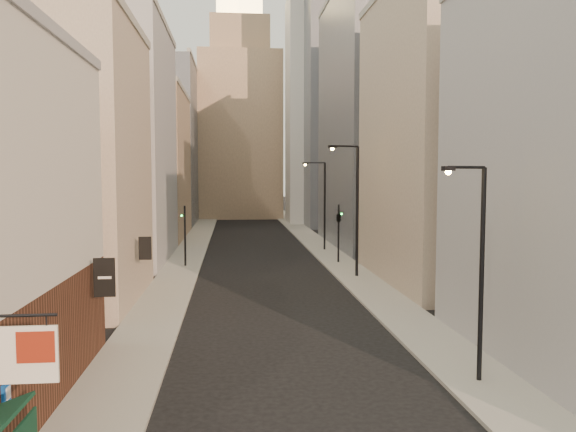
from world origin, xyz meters
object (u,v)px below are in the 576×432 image
(white_tower, at_px, (314,101))
(clock_tower, at_px, (240,116))
(streetlamp_far, at_px, (322,200))
(traffic_light_left, at_px, (185,225))
(streetlamp_near, at_px, (478,261))
(streetlamp_mid, at_px, (354,203))
(traffic_light_right, at_px, (339,218))

(white_tower, bearing_deg, clock_tower, 128.16)
(white_tower, relative_size, streetlamp_far, 4.77)
(clock_tower, bearing_deg, traffic_light_left, -95.54)
(streetlamp_near, bearing_deg, traffic_light_left, 91.22)
(white_tower, distance_m, streetlamp_far, 34.59)
(streetlamp_mid, distance_m, traffic_light_right, 6.69)
(streetlamp_near, bearing_deg, clock_tower, 71.29)
(streetlamp_far, height_order, traffic_light_left, streetlamp_far)
(streetlamp_mid, height_order, traffic_light_right, streetlamp_mid)
(streetlamp_near, xyz_separation_m, traffic_light_right, (0.23, 27.32, -0.61))
(white_tower, height_order, traffic_light_left, white_tower)
(clock_tower, relative_size, streetlamp_mid, 4.69)
(clock_tower, distance_m, streetlamp_near, 82.29)
(clock_tower, xyz_separation_m, streetlamp_mid, (7.32, -60.08, -12.16))
(streetlamp_far, relative_size, traffic_light_left, 1.74)
(white_tower, xyz_separation_m, traffic_light_right, (-3.58, -39.59, -14.75))
(streetlamp_near, bearing_deg, traffic_light_right, 65.74)
(streetlamp_far, bearing_deg, white_tower, 98.13)
(white_tower, relative_size, streetlamp_near, 5.31)
(clock_tower, bearing_deg, traffic_light_right, -82.12)
(white_tower, distance_m, traffic_light_left, 45.96)
(clock_tower, distance_m, streetlamp_far, 47.86)
(streetlamp_mid, height_order, traffic_light_left, streetlamp_mid)
(streetlamp_far, distance_m, traffic_light_left, 15.35)
(streetlamp_near, xyz_separation_m, streetlamp_mid, (0.13, 20.83, 1.00))
(white_tower, xyz_separation_m, streetlamp_mid, (-3.68, -46.08, -13.14))
(streetlamp_near, bearing_deg, streetlamp_far, 65.99)
(streetlamp_near, distance_m, traffic_light_left, 29.47)
(streetlamp_near, relative_size, streetlamp_far, 0.90)
(streetlamp_mid, distance_m, traffic_light_left, 14.03)
(white_tower, bearing_deg, traffic_light_left, -112.01)
(traffic_light_left, bearing_deg, clock_tower, -103.75)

